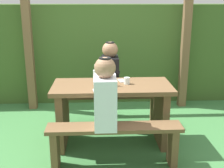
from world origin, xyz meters
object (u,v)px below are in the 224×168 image
(bench_near, at_px, (114,138))
(bottle_left, at_px, (109,78))
(bench_far, at_px, (110,103))
(person_white_shirt, at_px, (105,95))
(person_black_coat, at_px, (110,71))
(cell_phone, at_px, (122,81))
(picnic_table, at_px, (112,104))
(bottle_right, at_px, (96,77))
(drinking_glass, at_px, (127,81))

(bench_near, bearing_deg, bottle_left, 94.82)
(bench_far, height_order, person_white_shirt, person_white_shirt)
(person_black_coat, xyz_separation_m, cell_phone, (0.13, -0.37, -0.04))
(bottle_left, relative_size, cell_phone, 1.51)
(picnic_table, relative_size, bottle_right, 5.81)
(bench_far, xyz_separation_m, cell_phone, (0.13, -0.38, 0.43))
(picnic_table, relative_size, drinking_glass, 17.65)
(bench_far, bearing_deg, picnic_table, -90.00)
(bottle_right, bearing_deg, bottle_left, -15.40)
(picnic_table, bearing_deg, cell_phone, 49.43)
(bottle_left, height_order, bottle_right, bottle_right)
(picnic_table, xyz_separation_m, bench_far, (0.00, 0.53, -0.18))
(person_white_shirt, xyz_separation_m, person_black_coat, (0.09, 1.05, 0.00))
(picnic_table, distance_m, bench_near, 0.56)
(drinking_glass, height_order, bottle_right, bottle_right)
(bottle_left, bearing_deg, picnic_table, 40.37)
(person_white_shirt, height_order, person_black_coat, same)
(picnic_table, height_order, person_black_coat, person_black_coat)
(bench_far, bearing_deg, bottle_right, -110.15)
(bottle_left, bearing_deg, bench_near, -85.18)
(bench_far, height_order, bottle_left, bottle_left)
(person_white_shirt, height_order, bottle_right, person_white_shirt)
(drinking_glass, bearing_deg, bottle_right, -177.69)
(picnic_table, xyz_separation_m, person_black_coat, (-0.00, 0.52, 0.29))
(person_black_coat, bearing_deg, bottle_left, -93.78)
(bottle_right, height_order, cell_phone, bottle_right)
(person_black_coat, relative_size, bottle_right, 2.98)
(picnic_table, xyz_separation_m, bottle_right, (-0.19, 0.01, 0.34))
(person_white_shirt, xyz_separation_m, bottle_right, (-0.10, 0.53, 0.06))
(person_white_shirt, relative_size, bottle_left, 3.41)
(drinking_glass, bearing_deg, cell_phone, 111.32)
(bench_near, xyz_separation_m, bench_far, (0.00, 1.05, 0.00))
(cell_phone, bearing_deg, bench_far, 98.70)
(bench_far, distance_m, bottle_right, 0.76)
(person_white_shirt, bearing_deg, person_black_coat, 85.13)
(bench_far, bearing_deg, bench_near, -90.00)
(bottle_left, bearing_deg, drinking_glass, 14.38)
(picnic_table, relative_size, person_white_shirt, 1.95)
(picnic_table, height_order, cell_phone, cell_phone)
(person_white_shirt, bearing_deg, bottle_left, 83.89)
(bench_near, xyz_separation_m, bottle_right, (-0.19, 0.53, 0.52))
(person_black_coat, height_order, bottle_left, person_black_coat)
(drinking_glass, bearing_deg, bench_far, 109.32)
(bench_near, bearing_deg, drinking_glass, 72.05)
(person_black_coat, bearing_deg, person_white_shirt, -94.87)
(bench_near, relative_size, bottle_right, 5.81)
(person_white_shirt, xyz_separation_m, cell_phone, (0.22, 0.67, -0.04))
(picnic_table, height_order, bottle_left, bottle_left)
(person_black_coat, xyz_separation_m, bottle_left, (-0.04, -0.56, 0.04))
(bench_near, height_order, cell_phone, cell_phone)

